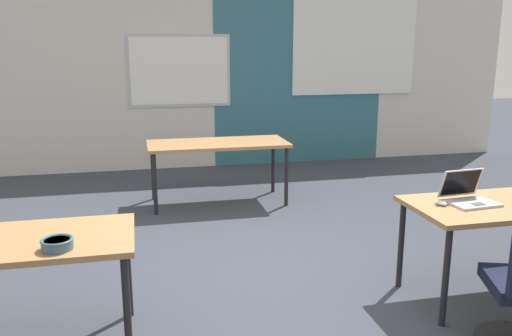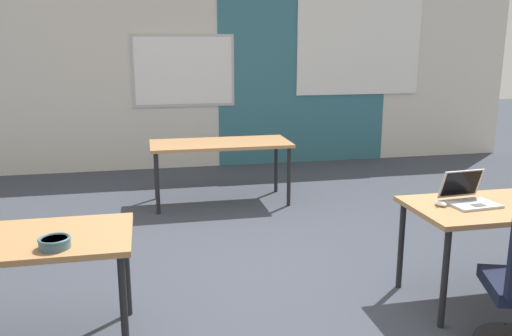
{
  "view_description": "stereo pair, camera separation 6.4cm",
  "coord_description": "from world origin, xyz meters",
  "px_view_note": "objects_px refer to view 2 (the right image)",
  "views": [
    {
      "loc": [
        -0.9,
        -3.72,
        1.83
      ],
      "look_at": [
        0.0,
        0.23,
        0.87
      ],
      "focal_mm": 37.03,
      "sensor_mm": 36.0,
      "label": 1
    },
    {
      "loc": [
        -0.84,
        -3.73,
        1.83
      ],
      "look_at": [
        0.0,
        0.23,
        0.87
      ],
      "focal_mm": 37.03,
      "sensor_mm": 36.0,
      "label": 2
    }
  ],
  "objects_px": {
    "mouse_near_right_inner": "(441,204)",
    "snack_bowl": "(55,242)",
    "laptop_near_right_inner": "(469,197)",
    "desk_far_center": "(220,147)"
  },
  "relations": [
    {
      "from": "desk_far_center",
      "to": "mouse_near_right_inner",
      "type": "bearing_deg",
      "value": -67.19
    },
    {
      "from": "desk_far_center",
      "to": "laptop_near_right_inner",
      "type": "bearing_deg",
      "value": -63.27
    },
    {
      "from": "desk_far_center",
      "to": "snack_bowl",
      "type": "distance_m",
      "value": 3.31
    },
    {
      "from": "laptop_near_right_inner",
      "to": "snack_bowl",
      "type": "distance_m",
      "value": 2.76
    },
    {
      "from": "laptop_near_right_inner",
      "to": "desk_far_center",
      "type": "bearing_deg",
      "value": 111.71
    },
    {
      "from": "mouse_near_right_inner",
      "to": "desk_far_center",
      "type": "bearing_deg",
      "value": 112.81
    },
    {
      "from": "desk_far_center",
      "to": "mouse_near_right_inner",
      "type": "distance_m",
      "value": 2.98
    },
    {
      "from": "snack_bowl",
      "to": "mouse_near_right_inner",
      "type": "bearing_deg",
      "value": 5.94
    },
    {
      "from": "desk_far_center",
      "to": "mouse_near_right_inner",
      "type": "relative_size",
      "value": 14.47
    },
    {
      "from": "mouse_near_right_inner",
      "to": "snack_bowl",
      "type": "height_order",
      "value": "snack_bowl"
    }
  ]
}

